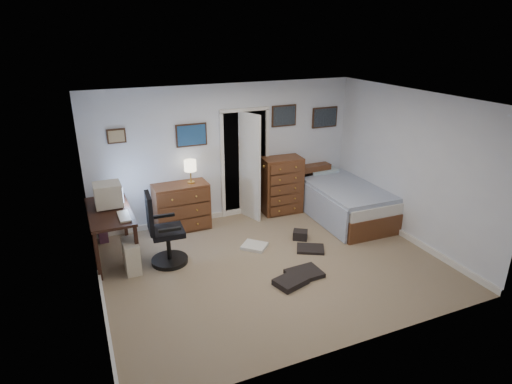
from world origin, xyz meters
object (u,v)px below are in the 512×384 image
computer_desk (104,222)px  low_dresser (182,207)px  tall_dresser (282,185)px  bed (342,199)px  office_chair (164,237)px

computer_desk → low_dresser: size_ratio=1.45×
tall_dresser → bed: tall_dresser is taller
bed → tall_dresser: bearing=147.5°
office_chair → low_dresser: 1.23m
low_dresser → office_chair: bearing=-118.2°
bed → office_chair: bearing=-171.7°
low_dresser → bed: size_ratio=0.43×
bed → computer_desk: bearing=179.8°
computer_desk → office_chair: (0.79, -0.54, -0.16)m
office_chair → computer_desk: bearing=148.8°
low_dresser → tall_dresser: 1.98m
computer_desk → low_dresser: (1.34, 0.56, -0.19)m
office_chair → tall_dresser: (2.52, 1.08, 0.10)m
computer_desk → tall_dresser: size_ratio=1.25×
tall_dresser → bed: size_ratio=0.50×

